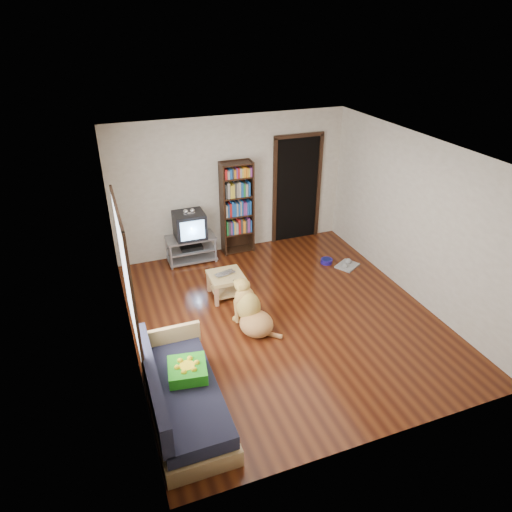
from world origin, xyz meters
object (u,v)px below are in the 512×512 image
object	(u,v)px
green_cushion	(187,370)
crt_tv	(189,224)
bookshelf	(237,203)
coffee_table	(226,281)
laptop	(226,275)
sofa	(182,397)
tv_stand	(191,248)
dog_bowl	(327,261)
grey_rag	(347,266)
dog	(251,312)

from	to	relation	value
green_cushion	crt_tv	size ratio (longest dim) A/B	0.76
bookshelf	crt_tv	bearing A→B (deg)	-175.68
crt_tv	coffee_table	bearing A→B (deg)	-79.50
bookshelf	coffee_table	bearing A→B (deg)	-115.10
green_cushion	laptop	distance (m)	2.34
green_cushion	sofa	xyz separation A→B (m)	(-0.12, -0.16, -0.23)
tv_stand	sofa	world-z (taller)	sofa
crt_tv	bookshelf	xyz separation A→B (m)	(0.95, 0.07, 0.26)
sofa	coffee_table	distance (m)	2.57
dog_bowl	grey_rag	xyz separation A→B (m)	(0.30, -0.25, -0.03)
tv_stand	crt_tv	xyz separation A→B (m)	(0.00, 0.02, 0.47)
tv_stand	crt_tv	world-z (taller)	crt_tv
dog_bowl	coffee_table	xyz separation A→B (m)	(-2.09, -0.40, 0.24)
crt_tv	coffee_table	xyz separation A→B (m)	(0.26, -1.40, -0.46)
grey_rag	crt_tv	xyz separation A→B (m)	(-2.65, 1.25, 0.73)
sofa	coffee_table	bearing A→B (deg)	61.28
laptop	dog_bowl	size ratio (longest dim) A/B	1.54
grey_rag	coffee_table	xyz separation A→B (m)	(-2.39, -0.15, 0.27)
green_cushion	bookshelf	xyz separation A→B (m)	(1.80, 3.56, 0.51)
tv_stand	dog	bearing A→B (deg)	-81.68
bookshelf	dog	xyz separation A→B (m)	(-0.61, -2.44, -0.72)
green_cushion	grey_rag	xyz separation A→B (m)	(3.50, 2.24, -0.48)
crt_tv	dog	world-z (taller)	crt_tv
sofa	dog	bearing A→B (deg)	44.23
bookshelf	dog	bearing A→B (deg)	-103.95
green_cushion	crt_tv	bearing A→B (deg)	85.02
grey_rag	crt_tv	world-z (taller)	crt_tv
coffee_table	tv_stand	bearing A→B (deg)	100.66
crt_tv	bookshelf	world-z (taller)	bookshelf
green_cushion	coffee_table	bearing A→B (deg)	70.71
sofa	laptop	bearing A→B (deg)	60.95
tv_stand	crt_tv	distance (m)	0.47
coffee_table	grey_rag	bearing A→B (deg)	3.64
dog_bowl	bookshelf	xyz separation A→B (m)	(-1.40, 1.07, 0.96)
laptop	sofa	world-z (taller)	sofa
coffee_table	dog	xyz separation A→B (m)	(0.08, -0.97, 0.00)
dog	sofa	bearing A→B (deg)	-135.77
laptop	dog	size ratio (longest dim) A/B	0.39
dog_bowl	crt_tv	size ratio (longest dim) A/B	0.38
grey_rag	sofa	size ratio (longest dim) A/B	0.22
grey_rag	tv_stand	bearing A→B (deg)	155.18
green_cushion	dog_bowl	xyz separation A→B (m)	(3.20, 2.49, -0.45)
dog_bowl	sofa	world-z (taller)	sofa
bookshelf	dog	size ratio (longest dim) A/B	2.08
green_cushion	laptop	xyz separation A→B (m)	(1.11, 2.06, -0.08)
coffee_table	dog	size ratio (longest dim) A/B	0.63
laptop	grey_rag	xyz separation A→B (m)	(2.39, 0.18, -0.40)
laptop	bookshelf	world-z (taller)	bookshelf
green_cushion	tv_stand	xyz separation A→B (m)	(0.85, 3.47, -0.22)
grey_rag	coffee_table	distance (m)	2.41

